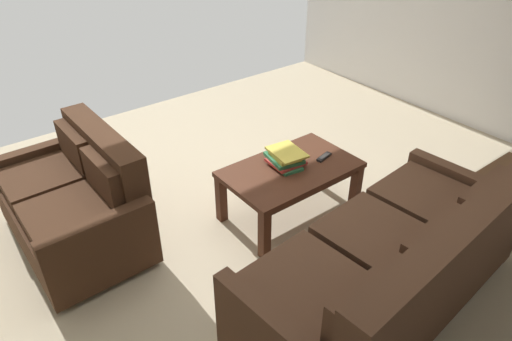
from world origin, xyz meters
The scene contains 7 objects.
ground_plane centered at (0.00, 0.00, 0.00)m, with size 5.98×5.14×0.01m, color beige.
wall_left centered at (-2.99, 0.00, 1.29)m, with size 0.12×5.14×2.58m, color silver.
sofa_main centered at (-0.15, 1.22, 0.37)m, with size 2.07×1.05×0.86m.
loveseat_near centered at (1.15, -0.63, 0.37)m, with size 0.81×1.29×0.86m.
coffee_table centered at (-0.29, 0.09, 0.39)m, with size 1.05×0.64×0.46m.
book_stack centered at (-0.28, 0.03, 0.52)m, with size 0.28×0.33×0.12m.
tv_remote centered at (-0.60, 0.15, 0.47)m, with size 0.17×0.08×0.02m.
Camera 1 is at (1.78, 2.32, 2.38)m, focal length 32.28 mm.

